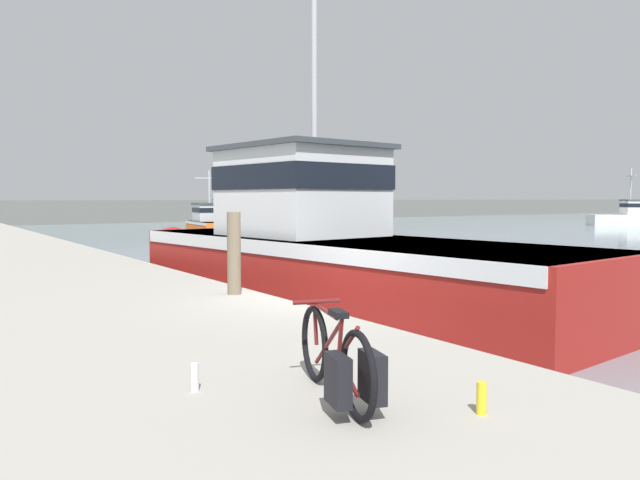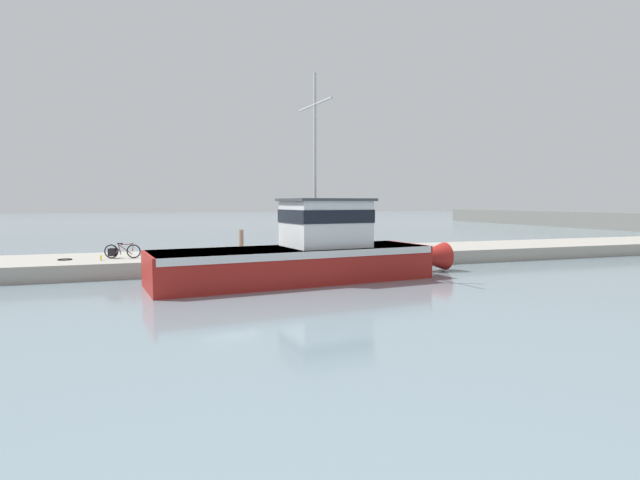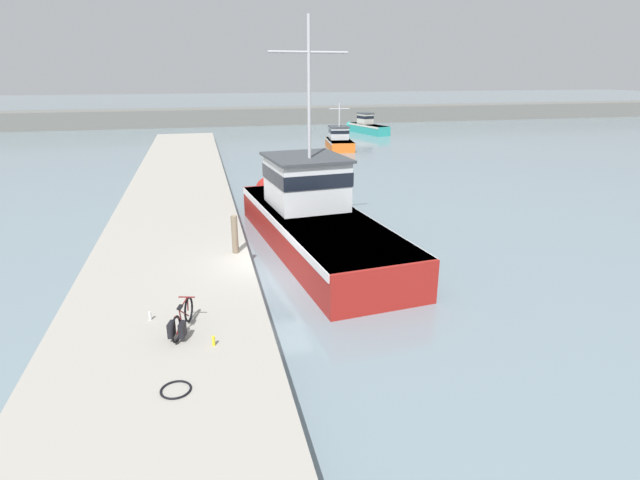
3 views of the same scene
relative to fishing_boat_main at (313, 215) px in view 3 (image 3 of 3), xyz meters
name	(u,v)px [view 3 (image 3 of 3)]	position (x,y,z in m)	size (l,w,h in m)	color
ground_plane	(273,278)	(-2.28, -3.38, -1.31)	(320.00, 320.00, 0.00)	gray
dock_pier	(169,278)	(-5.92, -3.38, -0.93)	(5.78, 80.00, 0.76)	#A39E93
far_shoreline	(414,113)	(27.72, 52.30, -0.19)	(180.00, 5.00, 2.26)	slate
fishing_boat_main	(313,215)	(0.00, 0.00, 0.00)	(5.16, 15.06, 9.33)	maroon
boat_white_moored	(339,140)	(8.72, 26.95, -0.49)	(2.79, 6.12, 4.33)	orange
boat_orange_near	(367,126)	(15.44, 38.46, -0.48)	(3.32, 7.82, 2.41)	teal
bicycle_touring	(181,322)	(-5.35, -8.22, -0.20)	(0.72, 1.74, 0.77)	black
mooring_post	(235,234)	(-3.51, -2.39, 0.17)	(0.24, 0.24, 1.44)	#756651
hose_coil	(176,390)	(-5.42, -10.70, -0.53)	(0.67, 0.67, 0.05)	black
water_bottle_by_bike	(214,341)	(-4.56, -9.01, -0.43)	(0.08, 0.08, 0.26)	yellow
water_bottle_on_curb	(150,316)	(-6.21, -7.23, -0.43)	(0.07, 0.07, 0.25)	silver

